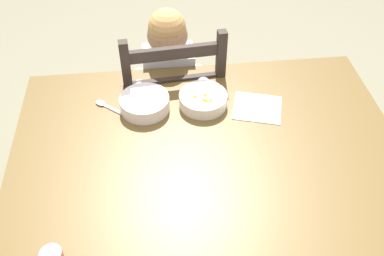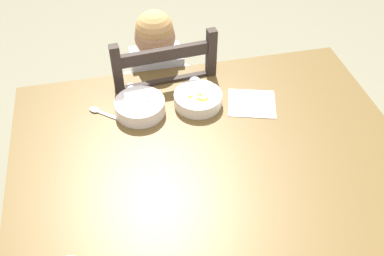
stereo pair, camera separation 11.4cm
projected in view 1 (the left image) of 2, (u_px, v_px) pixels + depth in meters
name	position (u px, v px, depth m)	size (l,w,h in m)	color
dining_table	(208.00, 170.00, 1.55)	(1.36, 1.00, 0.71)	brown
dining_chair	(172.00, 108.00, 2.06)	(0.45, 0.45, 0.92)	#2C231D
child_figure	(170.00, 79.00, 1.93)	(0.32, 0.31, 0.94)	silver
bowl_of_peas	(145.00, 103.00, 1.63)	(0.19, 0.19, 0.06)	white
bowl_of_carrots	(203.00, 99.00, 1.65)	(0.18, 0.18, 0.05)	white
spoon	(105.00, 105.00, 1.66)	(0.12, 0.10, 0.01)	silver
paper_napkin	(257.00, 108.00, 1.65)	(0.18, 0.16, 0.00)	white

